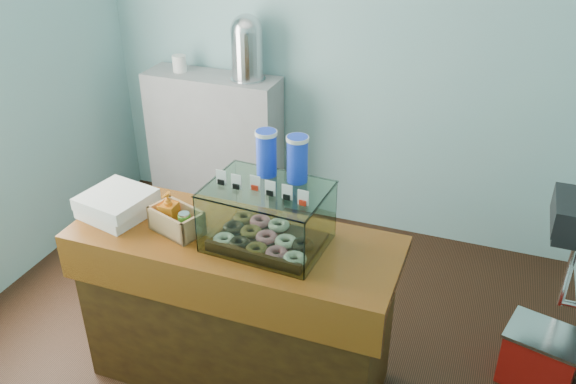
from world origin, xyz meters
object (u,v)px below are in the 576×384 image
at_px(counter, 237,309).
at_px(coffee_urn, 247,46).
at_px(red_cooler, 540,357).
at_px(display_case, 269,210).

relative_size(counter, coffee_urn, 3.50).
bearing_deg(red_cooler, counter, -146.62).
bearing_deg(display_case, counter, -165.61).
height_order(counter, red_cooler, counter).
height_order(coffee_urn, red_cooler, coffee_urn).
relative_size(display_case, red_cooler, 1.30).
distance_m(display_case, red_cooler, 1.68).
distance_m(counter, red_cooler, 1.62).
height_order(counter, coffee_urn, coffee_urn).
bearing_deg(coffee_urn, counter, -68.85).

